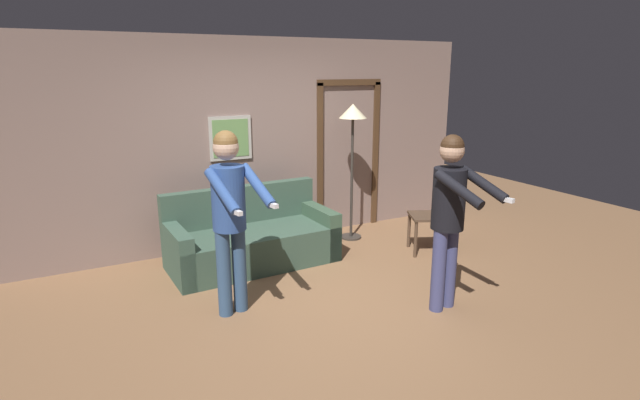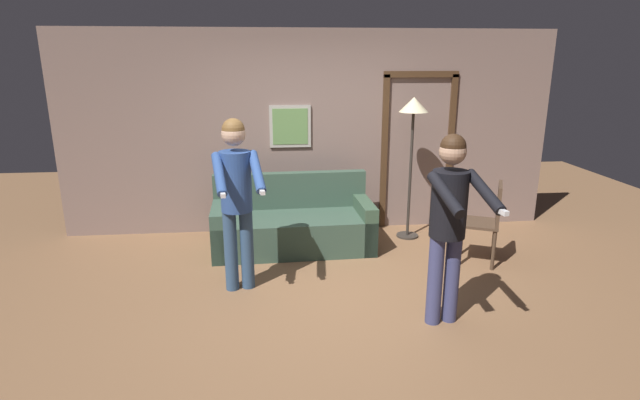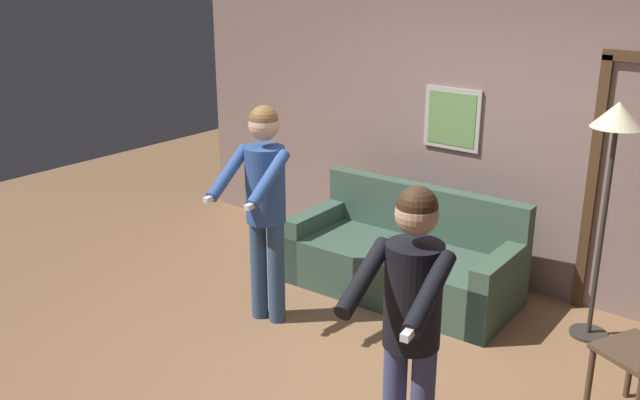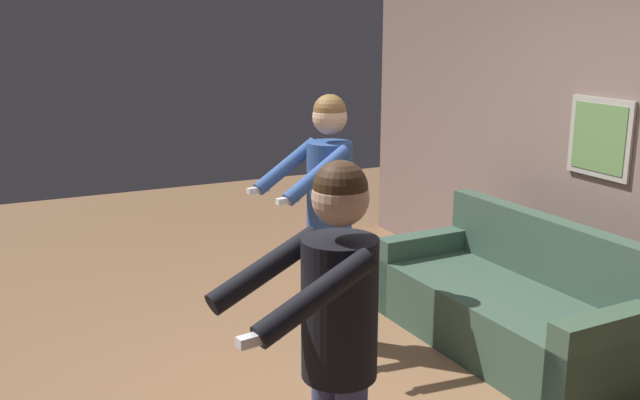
{
  "view_description": "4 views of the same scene",
  "coord_description": "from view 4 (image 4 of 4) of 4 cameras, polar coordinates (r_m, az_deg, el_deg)",
  "views": [
    {
      "loc": [
        -2.14,
        -3.89,
        2.22
      ],
      "look_at": [
        -0.16,
        -0.15,
        1.1
      ],
      "focal_mm": 28.0,
      "sensor_mm": 36.0,
      "label": 1
    },
    {
      "loc": [
        -0.53,
        -4.4,
        2.24
      ],
      "look_at": [
        -0.1,
        -0.22,
        1.04
      ],
      "focal_mm": 28.0,
      "sensor_mm": 36.0,
      "label": 2
    },
    {
      "loc": [
        2.6,
        -3.45,
        2.71
      ],
      "look_at": [
        -0.09,
        -0.05,
        1.24
      ],
      "focal_mm": 40.0,
      "sensor_mm": 36.0,
      "label": 3
    },
    {
      "loc": [
        3.22,
        -1.76,
        2.16
      ],
      "look_at": [
        -0.18,
        -0.13,
        1.21
      ],
      "focal_mm": 40.0,
      "sensor_mm": 36.0,
      "label": 4
    }
  ],
  "objects": [
    {
      "name": "person_standing_right",
      "position": [
        2.81,
        1.26,
        -10.2
      ],
      "size": [
        0.5,
        0.66,
        1.66
      ],
      "color": "#3E4270",
      "rests_on": "ground_plane"
    },
    {
      "name": "couch",
      "position": [
        5.03,
        14.89,
        -8.33
      ],
      "size": [
        1.93,
        0.92,
        0.87
      ],
      "color": "#395142",
      "rests_on": "ground_plane"
    },
    {
      "name": "person_standing_left",
      "position": [
        4.68,
        0.58,
        0.21
      ],
      "size": [
        0.51,
        0.69,
        1.71
      ],
      "color": "#324E72",
      "rests_on": "ground_plane"
    },
    {
      "name": "back_wall_assembly",
      "position": [
        5.05,
        24.04,
        3.09
      ],
      "size": [
        6.4,
        0.1,
        2.6
      ],
      "color": "gray",
      "rests_on": "ground_plane"
    }
  ]
}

